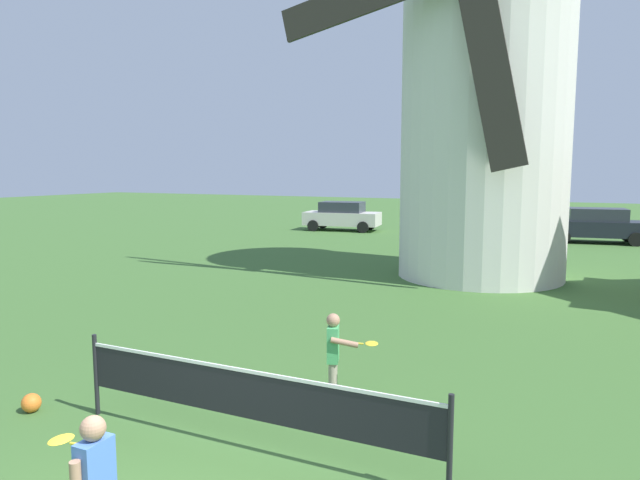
% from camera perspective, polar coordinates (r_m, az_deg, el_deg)
% --- Properties ---
extents(windmill, '(10.57, 5.68, 13.77)m').
position_cam_1_polar(windmill, '(18.30, 16.19, 15.81)').
color(windmill, silver).
rests_on(windmill, ground_plane).
extents(tennis_net, '(4.79, 0.06, 1.10)m').
position_cam_1_polar(tennis_net, '(6.90, -7.39, -15.04)').
color(tennis_net, black).
rests_on(tennis_net, ground_plane).
extents(player_far, '(0.81, 0.41, 1.27)m').
position_cam_1_polar(player_far, '(8.22, 1.47, -11.06)').
color(player_far, '#9E937F').
rests_on(player_far, ground_plane).
extents(stray_ball, '(0.26, 0.26, 0.26)m').
position_cam_1_polar(stray_ball, '(8.96, -26.82, -14.28)').
color(stray_ball, orange).
rests_on(stray_ball, ground_plane).
extents(parked_car_cream, '(4.22, 2.30, 1.56)m').
position_cam_1_polar(parked_car_cream, '(31.02, 2.21, 2.44)').
color(parked_car_cream, silver).
rests_on(parked_car_cream, ground_plane).
extents(parked_car_silver, '(4.36, 2.46, 1.56)m').
position_cam_1_polar(parked_car_silver, '(29.33, 14.84, 1.95)').
color(parked_car_silver, silver).
rests_on(parked_car_silver, ground_plane).
extents(parked_car_black, '(4.43, 2.33, 1.56)m').
position_cam_1_polar(parked_car_black, '(28.59, 25.85, 1.36)').
color(parked_car_black, '#1E232D').
rests_on(parked_car_black, ground_plane).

